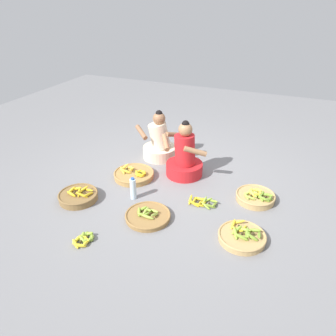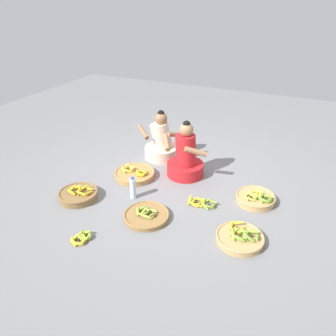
% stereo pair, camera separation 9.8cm
% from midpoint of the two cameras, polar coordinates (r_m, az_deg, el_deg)
% --- Properties ---
extents(ground_plane, '(10.00, 10.00, 0.00)m').
position_cam_midpoint_polar(ground_plane, '(4.35, 1.74, -2.87)').
color(ground_plane, slate).
extents(vendor_woman_front, '(0.73, 0.52, 0.82)m').
position_cam_midpoint_polar(vendor_woman_front, '(4.45, 3.77, 1.75)').
color(vendor_woman_front, red).
rests_on(vendor_woman_front, ground).
extents(vendor_woman_behind, '(0.74, 0.53, 0.77)m').
position_cam_midpoint_polar(vendor_woman_behind, '(4.94, -0.66, 4.52)').
color(vendor_woman_behind, beige).
rests_on(vendor_woman_behind, ground).
extents(banana_basket_back_center, '(0.51, 0.51, 0.15)m').
position_cam_midpoint_polar(banana_basket_back_center, '(3.50, 13.61, -12.06)').
color(banana_basket_back_center, tan).
rests_on(banana_basket_back_center, ground).
extents(banana_basket_mid_right, '(0.49, 0.49, 0.16)m').
position_cam_midpoint_polar(banana_basket_mid_right, '(4.17, -15.11, -4.61)').
color(banana_basket_mid_right, brown).
rests_on(banana_basket_mid_right, ground).
extents(banana_basket_near_vendor, '(0.57, 0.57, 0.16)m').
position_cam_midpoint_polar(banana_basket_near_vendor, '(4.50, -5.36, -1.07)').
color(banana_basket_near_vendor, '#A87F47').
rests_on(banana_basket_near_vendor, ground).
extents(banana_basket_back_left, '(0.53, 0.53, 0.13)m').
position_cam_midpoint_polar(banana_basket_back_left, '(3.72, -3.12, -8.49)').
color(banana_basket_back_left, olive).
rests_on(banana_basket_back_left, ground).
extents(banana_basket_mid_left, '(0.49, 0.49, 0.16)m').
position_cam_midpoint_polar(banana_basket_mid_left, '(4.12, 16.14, -5.19)').
color(banana_basket_mid_left, tan).
rests_on(banana_basket_mid_left, ground).
extents(loose_bananas_back_right, '(0.37, 0.23, 0.09)m').
position_cam_midpoint_polar(loose_bananas_back_right, '(3.96, 6.77, -6.19)').
color(loose_bananas_back_right, gold).
rests_on(loose_bananas_back_right, ground).
extents(loose_bananas_front_left, '(0.21, 0.27, 0.08)m').
position_cam_midpoint_polar(loose_bananas_front_left, '(3.54, -14.34, -11.98)').
color(loose_bananas_front_left, yellow).
rests_on(loose_bananas_front_left, ground).
extents(water_bottle, '(0.08, 0.08, 0.30)m').
position_cam_midpoint_polar(water_bottle, '(4.01, -5.63, -3.63)').
color(water_bottle, silver).
rests_on(water_bottle, ground).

